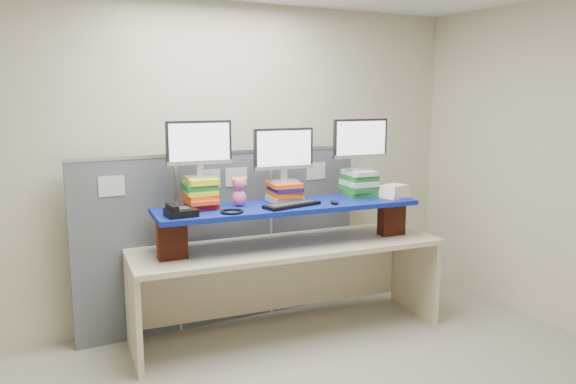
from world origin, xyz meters
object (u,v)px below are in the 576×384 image
monitor_left (199,146)px  monitor_center (284,152)px  desk (288,262)px  keyboard (292,205)px  monitor_right (360,141)px  blue_board (288,206)px  desk_phone (180,212)px

monitor_left → monitor_center: (0.70, -0.07, -0.07)m
desk → keyboard: 0.52m
desk → monitor_right: monitor_right is taller
blue_board → monitor_left: 0.87m
desk → desk_phone: (-0.92, -0.03, 0.53)m
desk → monitor_center: 0.92m
monitor_left → monitor_right: size_ratio=1.00×
monitor_right → monitor_left: bearing=180.0°
desk → keyboard: bearing=-94.7°
monitor_left → monitor_right: bearing=-0.0°
desk → keyboard: size_ratio=5.24×
monitor_center → keyboard: (-0.04, -0.22, -0.40)m
keyboard → monitor_center: bearing=68.8°
blue_board → monitor_center: monitor_center is taller
monitor_center → monitor_right: (0.72, -0.07, 0.06)m
desk_phone → desk: bearing=1.8°
keyboard → desk_phone: desk_phone is taller
desk → monitor_center: (0.02, 0.12, 0.91)m
keyboard → desk_phone: size_ratio=2.32×
blue_board → desk_phone: desk_phone is taller
blue_board → keyboard: keyboard is taller
monitor_right → keyboard: (-0.75, -0.15, -0.47)m
monitor_left → monitor_center: size_ratio=1.00×
monitor_left → desk_phone: 0.56m
desk_phone → blue_board: bearing=1.8°
monitor_left → blue_board: bearing=-9.7°
monitor_left → monitor_right: monitor_left is taller
monitor_left → desk: bearing=-9.7°
desk → desk_phone: size_ratio=12.15×
blue_board → desk: bearing=-174.4°
keyboard → desk_phone: 0.90m
desk → monitor_center: size_ratio=5.13×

